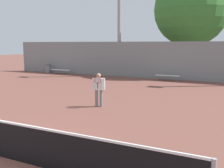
{
  "coord_description": "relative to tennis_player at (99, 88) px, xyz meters",
  "views": [
    {
      "loc": [
        5.67,
        -4.56,
        2.94
      ],
      "look_at": [
        -0.1,
        7.19,
        0.92
      ],
      "focal_mm": 42.0,
      "sensor_mm": 36.0,
      "label": 1
    }
  ],
  "objects": [
    {
      "name": "trash_bin",
      "position": [
        -11.57,
        10.32,
        -0.48
      ],
      "size": [
        0.56,
        0.56,
        0.83
      ],
      "color": "gray",
      "rests_on": "ground_plane"
    },
    {
      "name": "tennis_player",
      "position": [
        0.0,
        0.0,
        0.0
      ],
      "size": [
        0.58,
        0.48,
        1.58
      ],
      "rotation": [
        0.0,
        0.0,
        0.32
      ],
      "color": "slate",
      "rests_on": "ground_plane"
    },
    {
      "name": "back_fence",
      "position": [
        0.2,
        10.92,
        0.66
      ],
      "size": [
        31.17,
        0.06,
        3.11
      ],
      "color": "gray",
      "rests_on": "ground_plane"
    },
    {
      "name": "light_pole_center_back",
      "position": [
        -4.08,
        11.17,
        4.32
      ],
      "size": [
        0.9,
        0.6,
        9.35
      ],
      "color": "#939399",
      "rests_on": "ground_plane"
    },
    {
      "name": "bench_courtside_far",
      "position": [
        0.67,
        10.13,
        -0.51
      ],
      "size": [
        1.96,
        0.4,
        0.43
      ],
      "color": "white",
      "rests_on": "ground_plane"
    },
    {
      "name": "tree_green_tall",
      "position": [
        1.51,
        14.67,
        5.09
      ],
      "size": [
        6.69,
        6.69,
        9.35
      ],
      "color": "brown",
      "rests_on": "ground_plane"
    },
    {
      "name": "bench_courtside_near",
      "position": [
        -9.9,
        10.13,
        -0.51
      ],
      "size": [
        2.15,
        0.4,
        0.43
      ],
      "color": "white",
      "rests_on": "ground_plane"
    }
  ]
}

